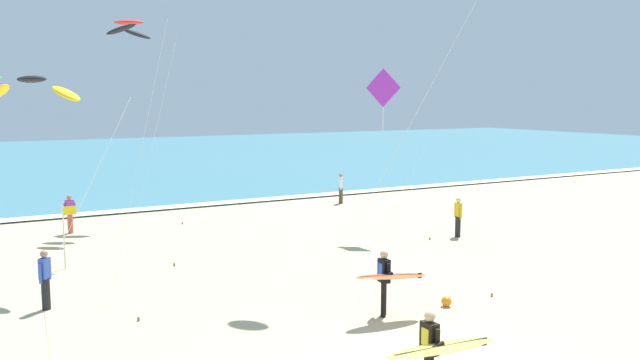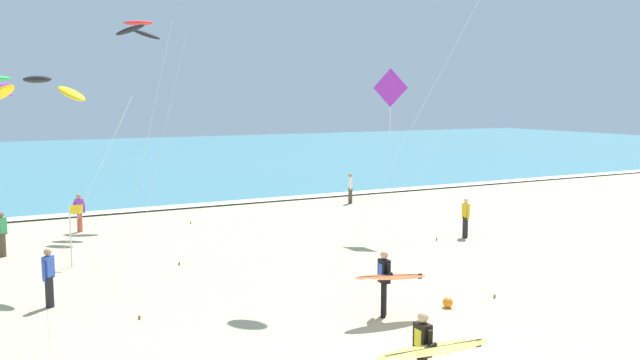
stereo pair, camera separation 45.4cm
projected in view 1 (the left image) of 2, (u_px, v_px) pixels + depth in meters
The scene contains 13 objects.
ocean_water at pixel (51, 161), 58.49m from camera, with size 160.00×60.00×0.08m, color teal.
shoreline_foam at pixel (140, 209), 32.86m from camera, with size 160.00×1.11×0.01m, color white.
surfer_lead at pixel (387, 277), 16.78m from camera, with size 2.02×0.99×1.71m.
surfer_trailing at pixel (435, 348), 12.02m from camera, with size 2.38×0.90×1.71m.
kite_diamond_violet_far at pixel (384, 91), 26.55m from camera, with size 1.42×2.54×6.68m.
kite_arc_scarlet_low at pixel (129, 29), 28.46m from camera, with size 3.02×2.88×8.80m.
kite_arc_charcoal_distant at pixel (32, 89), 18.55m from camera, with size 3.18×5.13×6.13m.
bystander_purple_top at pixel (70, 214), 27.39m from camera, with size 0.49×0.25×1.59m.
bystander_white_top at pixel (341, 188), 35.16m from camera, with size 0.31×0.45×1.59m.
bystander_blue_top at pixel (45, 279), 17.47m from camera, with size 0.34×0.41×1.59m.
bystander_yellow_top at pixel (458, 217), 26.65m from camera, with size 0.24×0.49×1.59m.
lifeguard_flag at pixel (65, 230), 21.65m from camera, with size 0.45×0.05×2.10m.
beach_ball at pixel (446, 301), 17.79m from camera, with size 0.28×0.28×0.28m, color orange.
Camera 1 is at (-8.37, -9.94, 5.51)m, focal length 37.64 mm.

